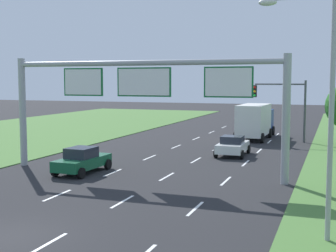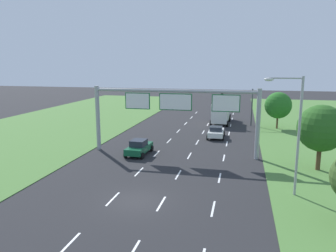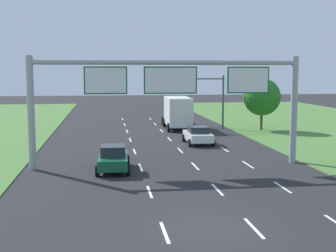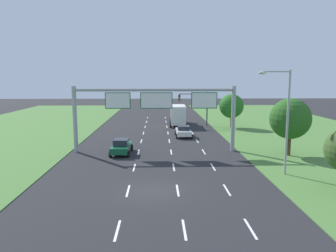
{
  "view_description": "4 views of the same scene",
  "coord_description": "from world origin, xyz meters",
  "views": [
    {
      "loc": [
        10.87,
        -13.16,
        5.55
      ],
      "look_at": [
        0.36,
        16.07,
        2.55
      ],
      "focal_mm": 50.0,
      "sensor_mm": 36.0,
      "label": 1
    },
    {
      "loc": [
        6.81,
        -20.13,
        9.33
      ],
      "look_at": [
        -0.56,
        12.21,
        2.97
      ],
      "focal_mm": 35.0,
      "sensor_mm": 36.0,
      "label": 2
    },
    {
      "loc": [
        -3.91,
        -16.93,
        6.07
      ],
      "look_at": [
        0.28,
        14.05,
        2.37
      ],
      "focal_mm": 50.0,
      "sensor_mm": 36.0,
      "label": 3
    },
    {
      "loc": [
        0.43,
        -22.15,
        7.92
      ],
      "look_at": [
        1.41,
        11.87,
        2.83
      ],
      "focal_mm": 35.0,
      "sensor_mm": 36.0,
      "label": 4
    }
  ],
  "objects": [
    {
      "name": "ground_plane",
      "position": [
        0.0,
        0.0,
        0.0
      ],
      "size": [
        200.0,
        200.0,
        0.0
      ],
      "primitive_type": "plane",
      "color": "#262628"
    },
    {
      "name": "lane_dashes_inner_right",
      "position": [
        1.75,
        12.0,
        0.0
      ],
      "size": [
        0.14,
        62.4,
        0.01
      ],
      "color": "white",
      "rests_on": "ground_plane"
    },
    {
      "name": "lane_dashes_inner_left",
      "position": [
        -1.75,
        12.0,
        0.0
      ],
      "size": [
        0.14,
        62.4,
        0.01
      ],
      "color": "white",
      "rests_on": "ground_plane"
    },
    {
      "name": "lane_dashes_slip",
      "position": [
        5.25,
        12.0,
        0.0
      ],
      "size": [
        0.14,
        62.4,
        0.01
      ],
      "color": "white",
      "rests_on": "ground_plane"
    },
    {
      "name": "roadside_tree_far",
      "position": [
        11.86,
        28.71,
        3.43
      ],
      "size": [
        3.78,
        3.78,
        5.33
      ],
      "color": "#513823",
      "rests_on": "ground_plane"
    },
    {
      "name": "traffic_light_mast",
      "position": [
        6.33,
        30.41,
        3.87
      ],
      "size": [
        4.76,
        0.49,
        5.6
      ],
      "color": "#47494F",
      "rests_on": "ground_plane"
    },
    {
      "name": "car_near_red",
      "position": [
        -3.46,
        11.35,
        0.76
      ],
      "size": [
        2.15,
        4.24,
        1.56
      ],
      "rotation": [
        0.0,
        0.0,
        -0.04
      ],
      "color": "#145633",
      "rests_on": "ground_plane"
    },
    {
      "name": "box_truck",
      "position": [
        3.63,
        31.88,
        1.78
      ],
      "size": [
        2.85,
        8.03,
        3.33
      ],
      "rotation": [
        0.0,
        0.0,
        -0.03
      ],
      "color": "navy",
      "rests_on": "ground_plane"
    },
    {
      "name": "sign_gantry",
      "position": [
        0.17,
        12.32,
        4.94
      ],
      "size": [
        17.24,
        0.44,
        7.0
      ],
      "color": "#9EA0A5",
      "rests_on": "ground_plane"
    },
    {
      "name": "car_lead_silver",
      "position": [
        3.73,
        20.97,
        0.74
      ],
      "size": [
        2.15,
        4.0,
        1.48
      ],
      "rotation": [
        0.0,
        0.0,
        0.01
      ],
      "color": "white",
      "rests_on": "ground_plane"
    }
  ]
}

